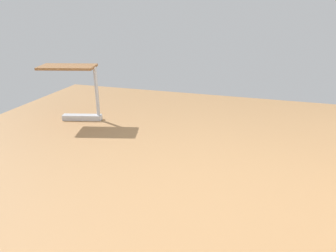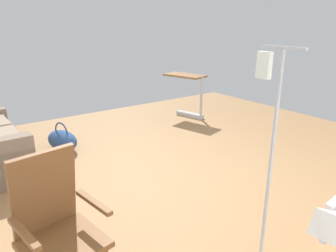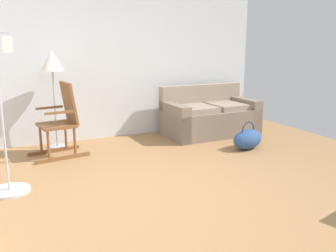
% 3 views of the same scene
% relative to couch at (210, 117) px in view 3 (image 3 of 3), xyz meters
% --- Properties ---
extents(ground_plane, '(7.17, 7.17, 0.00)m').
position_rel_couch_xyz_m(ground_plane, '(-1.87, -2.12, -0.31)').
color(ground_plane, '#9E7247').
extents(back_wall, '(5.94, 0.10, 2.70)m').
position_rel_couch_xyz_m(back_wall, '(-1.87, 0.59, 1.04)').
color(back_wall, silver).
rests_on(back_wall, ground).
extents(couch, '(1.62, 0.89, 0.85)m').
position_rel_couch_xyz_m(couch, '(0.00, 0.00, 0.00)').
color(couch, '#7D6C5C').
rests_on(couch, ground).
extents(rocking_chair, '(0.82, 0.59, 1.05)m').
position_rel_couch_xyz_m(rocking_chair, '(-2.55, -0.18, 0.20)').
color(rocking_chair, brown).
rests_on(rocking_chair, ground).
extents(floor_lamp, '(0.34, 0.34, 1.48)m').
position_rel_couch_xyz_m(floor_lamp, '(-2.57, 0.25, 0.92)').
color(floor_lamp, '#B2B5BA').
rests_on(floor_lamp, ground).
extents(duffel_bag, '(0.63, 0.47, 0.43)m').
position_rel_couch_xyz_m(duffel_bag, '(0.05, -1.04, -0.15)').
color(duffel_bag, '#2D4C84').
rests_on(duffel_bag, ground).
extents(iv_pole, '(0.44, 0.44, 1.69)m').
position_rel_couch_xyz_m(iv_pole, '(-3.30, -1.33, -0.06)').
color(iv_pole, '#B2B5BA').
rests_on(iv_pole, ground).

